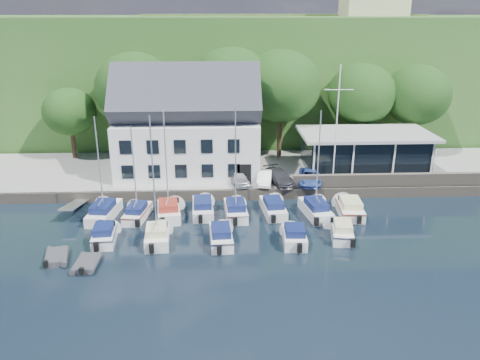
{
  "coord_description": "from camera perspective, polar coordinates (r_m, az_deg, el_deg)",
  "views": [
    {
      "loc": [
        -3.8,
        -29.52,
        16.46
      ],
      "look_at": [
        -2.07,
        9.0,
        2.67
      ],
      "focal_mm": 35.0,
      "sensor_mm": 36.0,
      "label": 1
    }
  ],
  "objects": [
    {
      "name": "boat_r1_7",
      "position": [
        41.54,
        13.22,
        -3.13
      ],
      "size": [
        2.52,
        6.4,
        1.46
      ],
      "primitive_type": null,
      "rotation": [
        0.0,
        0.0,
        -0.07
      ],
      "color": "silver",
      "rests_on": "ground"
    },
    {
      "name": "tree_0",
      "position": [
        55.3,
        -19.91,
        6.48
      ],
      "size": [
        5.78,
        5.78,
        7.89
      ],
      "primitive_type": null,
      "color": "black",
      "rests_on": "quay"
    },
    {
      "name": "dinghy_0",
      "position": [
        35.8,
        -21.47,
        -8.6
      ],
      "size": [
        2.27,
        3.1,
        0.65
      ],
      "primitive_type": null,
      "rotation": [
        0.0,
        0.0,
        0.23
      ],
      "color": "#35353A",
      "rests_on": "ground"
    },
    {
      "name": "boat_r2_0",
      "position": [
        37.2,
        -16.2,
        -6.2
      ],
      "size": [
        2.17,
        5.18,
        1.44
      ],
      "primitive_type": null,
      "rotation": [
        0.0,
        0.0,
        0.08
      ],
      "color": "silver",
      "rests_on": "ground"
    },
    {
      "name": "boat_r1_4",
      "position": [
        38.74,
        -0.54,
        1.61
      ],
      "size": [
        2.26,
        6.14,
        8.89
      ],
      "primitive_type": null,
      "rotation": [
        0.0,
        0.0,
        0.05
      ],
      "color": "silver",
      "rests_on": "ground"
    },
    {
      "name": "quay_face",
      "position": [
        43.72,
        2.6,
        -1.76
      ],
      "size": [
        60.0,
        0.3,
        1.0
      ],
      "primitive_type": "cube",
      "color": "#635B4F",
      "rests_on": "ground"
    },
    {
      "name": "hillside",
      "position": [
        91.99,
        -0.2,
        14.4
      ],
      "size": [
        160.0,
        75.0,
        16.0
      ],
      "primitive_type": "cube",
      "color": "#27511E",
      "rests_on": "ground"
    },
    {
      "name": "tree_5",
      "position": [
        56.99,
        20.56,
        7.95
      ],
      "size": [
        7.45,
        7.45,
        10.18
      ],
      "primitive_type": null,
      "color": "black",
      "rests_on": "quay"
    },
    {
      "name": "car_white",
      "position": [
        44.83,
        3.03,
        0.31
      ],
      "size": [
        1.84,
        3.9,
        1.23
      ],
      "primitive_type": "imported",
      "rotation": [
        0.0,
        0.0,
        -0.15
      ],
      "color": "silver",
      "rests_on": "quay"
    },
    {
      "name": "field_patch",
      "position": [
        100.22,
        4.45,
        19.44
      ],
      "size": [
        50.0,
        30.0,
        0.3
      ],
      "primitive_type": "cube",
      "color": "#5F7138",
      "rests_on": "hillside"
    },
    {
      "name": "car_silver",
      "position": [
        44.64,
        -0.24,
        0.27
      ],
      "size": [
        2.44,
        3.96,
        1.26
      ],
      "primitive_type": "imported",
      "rotation": [
        0.0,
        0.0,
        0.28
      ],
      "color": "silver",
      "rests_on": "quay"
    },
    {
      "name": "boat_r2_3",
      "position": [
        35.77,
        6.64,
        -6.59
      ],
      "size": [
        2.13,
        4.91,
        1.43
      ],
      "primitive_type": null,
      "rotation": [
        0.0,
        0.0,
        -0.06
      ],
      "color": "silver",
      "rests_on": "ground"
    },
    {
      "name": "boat_r2_4",
      "position": [
        37.25,
        12.32,
        -5.88
      ],
      "size": [
        2.5,
        5.5,
        1.36
      ],
      "primitive_type": null,
      "rotation": [
        0.0,
        0.0,
        -0.16
      ],
      "color": "silver",
      "rests_on": "ground"
    },
    {
      "name": "boat_r1_3",
      "position": [
        40.66,
        -4.56,
        -3.15
      ],
      "size": [
        2.24,
        6.34,
        1.46
      ],
      "primitive_type": null,
      "rotation": [
        0.0,
        0.0,
        0.05
      ],
      "color": "silver",
      "rests_on": "ground"
    },
    {
      "name": "dinghy_1",
      "position": [
        34.25,
        -18.21,
        -9.52
      ],
      "size": [
        1.72,
        2.8,
        0.65
      ],
      "primitive_type": null,
      "rotation": [
        0.0,
        0.0,
        -0.02
      ],
      "color": "#35353A",
      "rests_on": "ground"
    },
    {
      "name": "car_dgrey",
      "position": [
        45.0,
        4.83,
        0.38
      ],
      "size": [
        3.14,
        4.81,
        1.29
      ],
      "primitive_type": "imported",
      "rotation": [
        0.0,
        0.0,
        0.32
      ],
      "color": "#323237",
      "rests_on": "quay"
    },
    {
      "name": "club_pavilion",
      "position": [
        49.71,
        14.88,
        3.35
      ],
      "size": [
        13.2,
        7.2,
        4.1
      ],
      "primitive_type": null,
      "color": "black",
      "rests_on": "quay"
    },
    {
      "name": "boat_r2_2",
      "position": [
        35.59,
        -2.34,
        -6.59
      ],
      "size": [
        2.12,
        5.81,
        1.44
      ],
      "primitive_type": null,
      "rotation": [
        0.0,
        0.0,
        0.06
      ],
      "color": "silver",
      "rests_on": "ground"
    },
    {
      "name": "seawall",
      "position": [
        46.32,
        17.53,
        0.01
      ],
      "size": [
        18.0,
        0.5,
        1.2
      ],
      "primitive_type": "cube",
      "color": "#635B4F",
      "rests_on": "quay"
    },
    {
      "name": "boat_r1_0",
      "position": [
        40.07,
        -16.76,
        1.41
      ],
      "size": [
        2.75,
        6.89,
        8.94
      ],
      "primitive_type": null,
      "rotation": [
        0.0,
        0.0,
        -0.12
      ],
      "color": "silver",
      "rests_on": "ground"
    },
    {
      "name": "gangway",
      "position": [
        43.77,
        -19.26,
        -3.58
      ],
      "size": [
        1.2,
        6.0,
        1.4
      ],
      "primitive_type": null,
      "color": "silver",
      "rests_on": "ground"
    },
    {
      "name": "harbor_building",
      "position": [
        47.45,
        -6.4,
        6.01
      ],
      "size": [
        14.4,
        8.2,
        8.7
      ],
      "primitive_type": null,
      "color": "silver",
      "rests_on": "quay"
    },
    {
      "name": "tree_2",
      "position": [
        51.78,
        -1.01,
        9.26
      ],
      "size": [
        8.93,
        8.93,
        12.2
      ],
      "primitive_type": null,
      "color": "black",
      "rests_on": "quay"
    },
    {
      "name": "boat_r1_1",
      "position": [
        39.38,
        -12.76,
        0.89
      ],
      "size": [
        2.54,
        5.87,
        8.22
      ],
      "primitive_type": null,
      "rotation": [
        0.0,
        0.0,
        -0.16
      ],
      "color": "silver",
      "rests_on": "ground"
    },
    {
      "name": "flagpole",
      "position": [
        44.47,
        11.68,
        6.45
      ],
      "size": [
        2.69,
        0.2,
        11.19
      ],
      "primitive_type": null,
      "color": "silver",
      "rests_on": "quay"
    },
    {
      "name": "boat_r1_2",
      "position": [
        38.91,
        -8.98,
        1.73
      ],
      "size": [
        2.74,
        5.96,
        9.26
      ],
      "primitive_type": null,
      "rotation": [
        0.0,
        0.0,
        0.13
      ],
      "color": "silver",
      "rests_on": "ground"
    },
    {
      "name": "ground",
      "position": [
        34.02,
        4.23,
        -9.32
      ],
      "size": [
        180.0,
        180.0,
        0.0
      ],
      "primitive_type": "plane",
      "color": "black",
      "rests_on": "ground"
    },
    {
      "name": "quay",
      "position": [
        49.8,
        1.94,
        0.97
      ],
      "size": [
        60.0,
        13.0,
        1.0
      ],
      "primitive_type": "cube",
      "color": "gray",
      "rests_on": "ground"
    },
    {
      "name": "car_blue",
      "position": [
        45.35,
        8.52,
        0.43
      ],
      "size": [
        2.23,
        4.2,
        1.37
      ],
      "primitive_type": "imported",
      "rotation": [
        0.0,
        0.0,
        -0.17
      ],
      "color": "#33509C",
      "rests_on": "quay"
    },
    {
      "name": "boat_r1_6",
      "position": [
        39.37,
        9.48,
        1.77
      ],
      "size": [
        2.9,
        6.74,
        9.08
      ],
      "primitive_type": null,
      "rotation": [
        0.0,
        0.0,
        0.16
      ],
      "color": "silver",
      "rests_on": "ground"
    },
    {
      "name": "boat_r1_5",
      "position": [
        40.77,
        4.05,
        -3.14
      ],
      "size": [
        2.46,
        6.41,
        1.37
      ],
      "primitive_type": null,
      "rotation": [
        0.0,
        0.0,
        0.1
      ],
      "color": "silver",
      "rests_on": "ground"
    },
    {
      "name": "tree_3",
      "position": [
        52.32,
        4.93,
        9.15
      ],
      "size": [
        8.73,
        8.73,
        11.93
      ],
      "primitive_type": null,
      "color": "black",
      "rests_on": "quay"
    },
    {
      "name": "boat_r2_1",
      "position": [
        34.58,
        -10.45,
        -0.82
      ],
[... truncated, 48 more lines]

